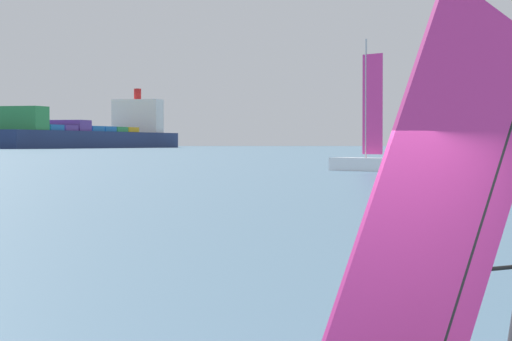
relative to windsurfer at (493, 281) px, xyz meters
The scene contains 4 objects.
windsurfer is the anchor object (origin of this frame).
cargo_ship 563.59m from the windsurfer, 79.27° to the left, with size 136.25×167.17×32.68m.
distant_headland 1452.82m from the windsurfer, 61.23° to the left, with size 1135.16×224.75×44.86m, color #756B56.
small_sailboat 88.14m from the windsurfer, 65.46° to the left, with size 4.33×7.53×11.37m.
Camera 1 is at (-4.66, -7.63, 2.39)m, focal length 80.22 mm.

